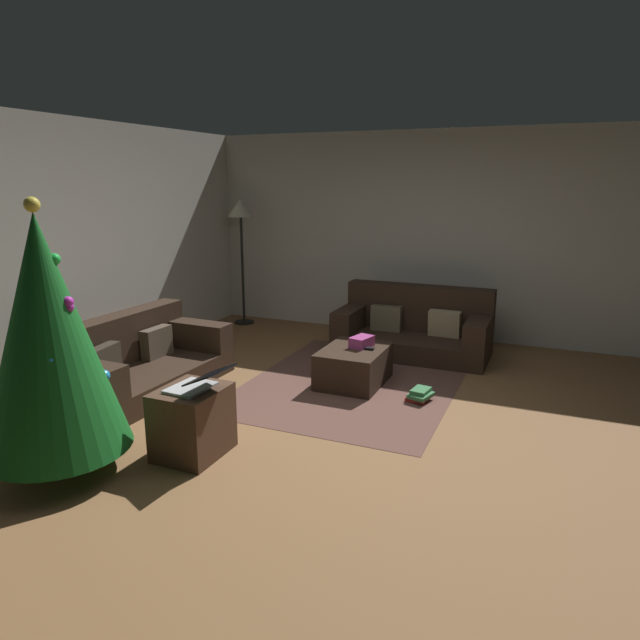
{
  "coord_description": "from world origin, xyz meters",
  "views": [
    {
      "loc": [
        -4.13,
        -1.47,
        1.99
      ],
      "look_at": [
        0.49,
        0.51,
        0.75
      ],
      "focal_mm": 31.96,
      "sensor_mm": 36.0,
      "label": 1
    }
  ],
  "objects_px": {
    "couch_right": "(414,329)",
    "side_table": "(193,422)",
    "ottoman": "(354,366)",
    "tv_remote": "(366,348)",
    "corner_lamp": "(241,218)",
    "christmas_tree": "(47,335)",
    "laptop": "(198,383)",
    "book_stack": "(420,395)",
    "couch_left": "(135,362)",
    "gift_box": "(362,342)"
  },
  "relations": [
    {
      "from": "ottoman",
      "to": "christmas_tree",
      "type": "height_order",
      "value": "christmas_tree"
    },
    {
      "from": "christmas_tree",
      "to": "corner_lamp",
      "type": "distance_m",
      "value": 4.36
    },
    {
      "from": "couch_left",
      "to": "tv_remote",
      "type": "height_order",
      "value": "couch_left"
    },
    {
      "from": "tv_remote",
      "to": "side_table",
      "type": "xyz_separation_m",
      "value": [
        -1.93,
        0.69,
        -0.11
      ]
    },
    {
      "from": "couch_right",
      "to": "ottoman",
      "type": "distance_m",
      "value": 1.31
    },
    {
      "from": "couch_left",
      "to": "laptop",
      "type": "bearing_deg",
      "value": 57.91
    },
    {
      "from": "couch_left",
      "to": "side_table",
      "type": "bearing_deg",
      "value": 56.7
    },
    {
      "from": "tv_remote",
      "to": "side_table",
      "type": "bearing_deg",
      "value": 157.36
    },
    {
      "from": "ottoman",
      "to": "gift_box",
      "type": "relative_size",
      "value": 3.17
    },
    {
      "from": "tv_remote",
      "to": "christmas_tree",
      "type": "distance_m",
      "value": 2.94
    },
    {
      "from": "couch_right",
      "to": "side_table",
      "type": "bearing_deg",
      "value": 74.46
    },
    {
      "from": "ottoman",
      "to": "laptop",
      "type": "bearing_deg",
      "value": 165.12
    },
    {
      "from": "laptop",
      "to": "ottoman",
      "type": "bearing_deg",
      "value": -14.88
    },
    {
      "from": "couch_left",
      "to": "side_table",
      "type": "height_order",
      "value": "couch_left"
    },
    {
      "from": "couch_left",
      "to": "book_stack",
      "type": "bearing_deg",
      "value": 108.21
    },
    {
      "from": "ottoman",
      "to": "corner_lamp",
      "type": "xyz_separation_m",
      "value": [
        1.72,
        2.29,
        1.3
      ]
    },
    {
      "from": "book_stack",
      "to": "corner_lamp",
      "type": "xyz_separation_m",
      "value": [
        1.92,
        3.01,
        1.43
      ]
    },
    {
      "from": "couch_right",
      "to": "ottoman",
      "type": "xyz_separation_m",
      "value": [
        -1.27,
        0.3,
        -0.11
      ]
    },
    {
      "from": "couch_right",
      "to": "laptop",
      "type": "distance_m",
      "value": 3.29
    },
    {
      "from": "ottoman",
      "to": "laptop",
      "type": "relative_size",
      "value": 1.73
    },
    {
      "from": "book_stack",
      "to": "ottoman",
      "type": "bearing_deg",
      "value": 74.43
    },
    {
      "from": "couch_left",
      "to": "side_table",
      "type": "xyz_separation_m",
      "value": [
        -0.92,
        -1.32,
        -0.01
      ]
    },
    {
      "from": "couch_right",
      "to": "ottoman",
      "type": "height_order",
      "value": "couch_right"
    },
    {
      "from": "side_table",
      "to": "ottoman",
      "type": "bearing_deg",
      "value": -16.78
    },
    {
      "from": "couch_right",
      "to": "christmas_tree",
      "type": "relative_size",
      "value": 0.92
    },
    {
      "from": "laptop",
      "to": "book_stack",
      "type": "height_order",
      "value": "laptop"
    },
    {
      "from": "side_table",
      "to": "couch_right",
      "type": "bearing_deg",
      "value": -15.31
    },
    {
      "from": "tv_remote",
      "to": "corner_lamp",
      "type": "height_order",
      "value": "corner_lamp"
    },
    {
      "from": "gift_box",
      "to": "corner_lamp",
      "type": "height_order",
      "value": "corner_lamp"
    },
    {
      "from": "tv_remote",
      "to": "corner_lamp",
      "type": "bearing_deg",
      "value": 51.87
    },
    {
      "from": "corner_lamp",
      "to": "couch_left",
      "type": "bearing_deg",
      "value": -171.7
    },
    {
      "from": "laptop",
      "to": "couch_right",
      "type": "bearing_deg",
      "value": -14.16
    },
    {
      "from": "christmas_tree",
      "to": "corner_lamp",
      "type": "relative_size",
      "value": 1.09
    },
    {
      "from": "christmas_tree",
      "to": "book_stack",
      "type": "distance_m",
      "value": 3.17
    },
    {
      "from": "gift_box",
      "to": "couch_right",
      "type": "bearing_deg",
      "value": -11.92
    },
    {
      "from": "couch_right",
      "to": "gift_box",
      "type": "distance_m",
      "value": 1.21
    },
    {
      "from": "couch_right",
      "to": "book_stack",
      "type": "distance_m",
      "value": 1.55
    },
    {
      "from": "christmas_tree",
      "to": "couch_right",
      "type": "bearing_deg",
      "value": -22.54
    },
    {
      "from": "couch_left",
      "to": "tv_remote",
      "type": "distance_m",
      "value": 2.25
    },
    {
      "from": "gift_box",
      "to": "ottoman",
      "type": "bearing_deg",
      "value": 153.6
    },
    {
      "from": "tv_remote",
      "to": "laptop",
      "type": "distance_m",
      "value": 2.04
    },
    {
      "from": "couch_right",
      "to": "side_table",
      "type": "relative_size",
      "value": 3.35
    },
    {
      "from": "ottoman",
      "to": "christmas_tree",
      "type": "distance_m",
      "value": 2.91
    },
    {
      "from": "gift_box",
      "to": "christmas_tree",
      "type": "bearing_deg",
      "value": 153.07
    },
    {
      "from": "tv_remote",
      "to": "christmas_tree",
      "type": "relative_size",
      "value": 0.08
    },
    {
      "from": "couch_left",
      "to": "laptop",
      "type": "relative_size",
      "value": 4.02
    },
    {
      "from": "side_table",
      "to": "tv_remote",
      "type": "bearing_deg",
      "value": -19.67
    },
    {
      "from": "couch_left",
      "to": "ottoman",
      "type": "relative_size",
      "value": 2.32
    },
    {
      "from": "gift_box",
      "to": "book_stack",
      "type": "distance_m",
      "value": 0.82
    },
    {
      "from": "book_stack",
      "to": "laptop",
      "type": "bearing_deg",
      "value": 144.22
    }
  ]
}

